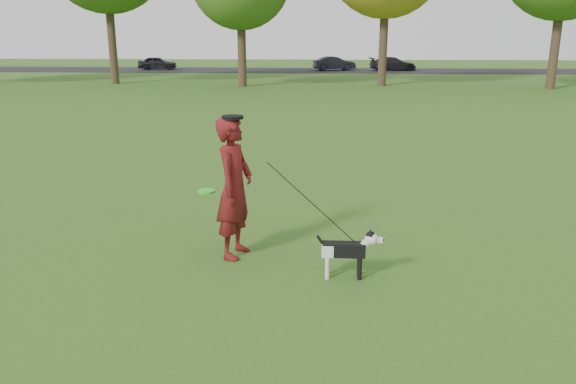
# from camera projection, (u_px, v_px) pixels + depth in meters

# --- Properties ---
(ground) EXTENTS (120.00, 120.00, 0.00)m
(ground) POSITION_uv_depth(u_px,v_px,m) (273.00, 263.00, 7.45)
(ground) COLOR #285116
(ground) RESTS_ON ground
(road) EXTENTS (120.00, 7.00, 0.02)m
(road) POSITION_uv_depth(u_px,v_px,m) (316.00, 70.00, 45.86)
(road) COLOR black
(road) RESTS_ON ground
(man) EXTENTS (0.61, 0.79, 1.92)m
(man) POSITION_uv_depth(u_px,v_px,m) (234.00, 188.00, 7.47)
(man) COLOR #560C17
(man) RESTS_ON ground
(dog) EXTENTS (0.84, 0.17, 0.64)m
(dog) POSITION_uv_depth(u_px,v_px,m) (349.00, 248.00, 6.92)
(dog) COLOR black
(dog) RESTS_ON ground
(car_left) EXTENTS (3.29, 1.71, 1.07)m
(car_left) POSITION_uv_depth(u_px,v_px,m) (157.00, 63.00, 46.50)
(car_left) COLOR black
(car_left) RESTS_ON road
(car_mid) EXTENTS (3.55, 2.00, 1.11)m
(car_mid) POSITION_uv_depth(u_px,v_px,m) (334.00, 63.00, 45.62)
(car_mid) COLOR black
(car_mid) RESTS_ON road
(car_right) EXTENTS (3.91, 2.00, 1.09)m
(car_right) POSITION_uv_depth(u_px,v_px,m) (393.00, 64.00, 45.34)
(car_right) COLOR black
(car_right) RESTS_ON road
(man_held_items) EXTENTS (2.11, 0.79, 1.50)m
(man_held_items) POSITION_uv_depth(u_px,v_px,m) (311.00, 203.00, 7.09)
(man_held_items) COLOR #2CE51D
(man_held_items) RESTS_ON ground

